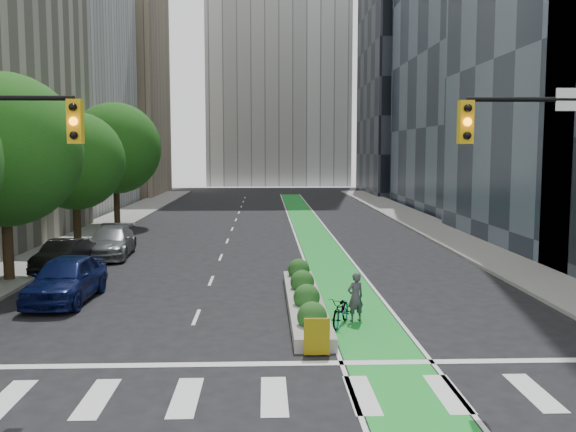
{
  "coord_description": "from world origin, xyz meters",
  "views": [
    {
      "loc": [
        -0.2,
        -15.08,
        5.58
      ],
      "look_at": [
        0.72,
        9.86,
        3.0
      ],
      "focal_mm": 40.0,
      "sensor_mm": 36.0,
      "label": 1
    }
  ],
  "objects": [
    {
      "name": "bicycle",
      "position": [
        2.23,
        4.87,
        0.48
      ],
      "size": [
        1.23,
        1.92,
        0.95
      ],
      "primitive_type": "imported",
      "rotation": [
        0.0,
        0.0,
        -0.36
      ],
      "color": "gray",
      "rests_on": "ground"
    },
    {
      "name": "cyclist",
      "position": [
        2.74,
        5.29,
        0.81
      ],
      "size": [
        0.7,
        0.6,
        1.62
      ],
      "primitive_type": "imported",
      "rotation": [
        0.0,
        0.0,
        3.56
      ],
      "color": "#3E3843",
      "rests_on": "ground"
    },
    {
      "name": "tree_far",
      "position": [
        -11.0,
        32.0,
        5.69
      ],
      "size": [
        6.6,
        6.6,
        9.0
      ],
      "color": "black",
      "rests_on": "ground"
    },
    {
      "name": "parked_car_left_far",
      "position": [
        -8.26,
        18.43,
        0.77
      ],
      "size": [
        2.48,
        5.46,
        1.55
      ],
      "primitive_type": "imported",
      "rotation": [
        0.0,
        0.0,
        0.06
      ],
      "color": "#5D6062",
      "rests_on": "ground"
    },
    {
      "name": "building_tan_far",
      "position": [
        -20.0,
        66.0,
        13.0
      ],
      "size": [
        14.0,
        16.0,
        26.0
      ],
      "primitive_type": "cube",
      "color": "tan",
      "rests_on": "ground"
    },
    {
      "name": "bike_lane_paint",
      "position": [
        3.0,
        30.0,
        0.01
      ],
      "size": [
        2.2,
        70.0,
        0.01
      ],
      "primitive_type": "cube",
      "color": "green",
      "rests_on": "ground"
    },
    {
      "name": "sidewalk_right",
      "position": [
        11.8,
        25.0,
        0.07
      ],
      "size": [
        3.6,
        90.0,
        0.15
      ],
      "primitive_type": "cube",
      "color": "gray",
      "rests_on": "ground"
    },
    {
      "name": "tree_midfar",
      "position": [
        -11.0,
        22.0,
        4.95
      ],
      "size": [
        5.6,
        5.6,
        7.76
      ],
      "color": "black",
      "rests_on": "ground"
    },
    {
      "name": "parked_car_left_near",
      "position": [
        -7.53,
        8.44,
        0.85
      ],
      "size": [
        2.19,
        5.08,
        1.71
      ],
      "primitive_type": "imported",
      "rotation": [
        0.0,
        0.0,
        -0.03
      ],
      "color": "#0B1445",
      "rests_on": "ground"
    },
    {
      "name": "sidewalk_left",
      "position": [
        -11.8,
        25.0,
        0.07
      ],
      "size": [
        3.6,
        90.0,
        0.15
      ],
      "primitive_type": "cube",
      "color": "gray",
      "rests_on": "ground"
    },
    {
      "name": "parked_car_left_mid",
      "position": [
        -9.5,
        14.56,
        0.72
      ],
      "size": [
        1.93,
        4.49,
        1.44
      ],
      "primitive_type": "imported",
      "rotation": [
        0.0,
        0.0,
        -0.1
      ],
      "color": "black",
      "rests_on": "ground"
    },
    {
      "name": "median_planter",
      "position": [
        1.2,
        7.04,
        0.37
      ],
      "size": [
        1.2,
        10.26,
        1.1
      ],
      "color": "gray",
      "rests_on": "ground"
    },
    {
      "name": "tree_mid",
      "position": [
        -11.0,
        12.0,
        5.57
      ],
      "size": [
        6.4,
        6.4,
        8.78
      ],
      "color": "black",
      "rests_on": "ground"
    },
    {
      "name": "building_dark_end",
      "position": [
        20.0,
        68.0,
        14.0
      ],
      "size": [
        14.0,
        18.0,
        28.0
      ],
      "primitive_type": "cube",
      "color": "black",
      "rests_on": "ground"
    },
    {
      "name": "ground",
      "position": [
        0.0,
        0.0,
        0.0
      ],
      "size": [
        160.0,
        160.0,
        0.0
      ],
      "primitive_type": "plane",
      "color": "black",
      "rests_on": "ground"
    }
  ]
}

